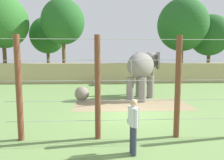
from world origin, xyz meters
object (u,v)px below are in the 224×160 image
object	(u,v)px
enrichment_ball	(82,94)
feed_trough	(96,83)
zookeeper	(133,124)
elephant	(143,68)

from	to	relation	value
enrichment_ball	feed_trough	distance (m)	7.67
enrichment_ball	zookeeper	bearing A→B (deg)	-73.78
elephant	feed_trough	size ratio (longest dim) A/B	2.71
enrichment_ball	zookeeper	size ratio (longest dim) A/B	0.57
zookeeper	feed_trough	xyz separation A→B (m)	(-1.48, 15.29, -0.71)
elephant	feed_trough	bearing A→B (deg)	116.13
zookeeper	enrichment_ball	bearing A→B (deg)	106.22
enrichment_ball	zookeeper	xyz separation A→B (m)	(2.23, -7.66, 0.45)
elephant	enrichment_ball	bearing A→B (deg)	-171.66
elephant	zookeeper	distance (m)	8.59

